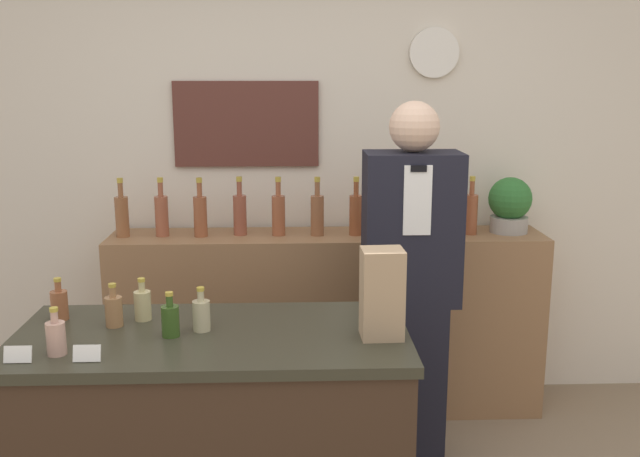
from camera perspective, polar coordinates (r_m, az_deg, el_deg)
back_wall at (r=4.01m, az=-1.39°, el=5.29°), size 5.20×0.09×2.70m
back_shelf at (r=3.97m, az=0.59°, el=-7.53°), size 2.33×0.40×1.00m
display_counter at (r=2.85m, az=-8.36°, el=-16.95°), size 1.44×0.68×0.92m
shopkeeper at (r=3.35m, az=7.20°, el=-4.85°), size 0.44×0.27×1.73m
potted_plant at (r=3.99m, az=14.95°, el=1.88°), size 0.23×0.23×0.30m
paper_bag at (r=2.55m, az=4.98°, el=-5.20°), size 0.15×0.13×0.32m
price_card_left at (r=2.57m, az=-23.03°, el=-9.25°), size 0.09×0.02×0.06m
price_card_right at (r=2.50m, az=-18.15°, el=-9.47°), size 0.09×0.02×0.06m
counter_bottle_0 at (r=2.92m, az=-20.13°, el=-5.69°), size 0.06×0.06×0.17m
counter_bottle_1 at (r=2.58m, az=-20.37°, el=-8.14°), size 0.06×0.06×0.17m
counter_bottle_2 at (r=2.79m, az=-16.17°, el=-6.29°), size 0.06×0.06×0.17m
counter_bottle_3 at (r=2.83m, az=-14.00°, el=-5.90°), size 0.06×0.06×0.17m
counter_bottle_4 at (r=2.63m, az=-11.88°, el=-7.15°), size 0.06×0.06×0.17m
counter_bottle_5 at (r=2.67m, az=-9.47°, el=-6.79°), size 0.06×0.06×0.17m
shelf_bottle_0 at (r=3.89m, az=-15.57°, el=1.06°), size 0.07×0.07×0.31m
shelf_bottle_1 at (r=3.86m, az=-12.56°, el=1.12°), size 0.07×0.07×0.31m
shelf_bottle_2 at (r=3.81m, az=-9.55°, el=1.10°), size 0.07×0.07×0.31m
shelf_bottle_3 at (r=3.82m, az=-6.43°, el=1.22°), size 0.07×0.07×0.31m
shelf_bottle_4 at (r=3.79m, az=-3.34°, el=1.20°), size 0.07×0.07×0.31m
shelf_bottle_5 at (r=3.78m, az=-0.22°, el=1.20°), size 0.07×0.07×0.31m
shelf_bottle_6 at (r=3.80m, az=2.89°, el=1.22°), size 0.07×0.07×0.31m
shelf_bottle_7 at (r=3.82m, az=5.96°, el=1.25°), size 0.07×0.07×0.31m
shelf_bottle_8 at (r=3.88m, az=8.92°, el=1.34°), size 0.07×0.07×0.31m
shelf_bottle_9 at (r=3.90m, az=11.98°, el=1.26°), size 0.07×0.07×0.31m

